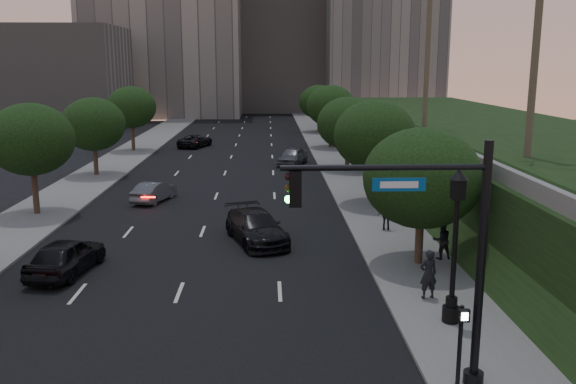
{
  "coord_description": "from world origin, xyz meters",
  "views": [
    {
      "loc": [
        3.55,
        -17.96,
        8.92
      ],
      "look_at": [
        4.41,
        7.25,
        3.6
      ],
      "focal_mm": 38.0,
      "sensor_mm": 36.0,
      "label": 1
    }
  ],
  "objects_px": {
    "street_lamp": "(454,253)",
    "pedestrian_b": "(442,240)",
    "traffic_signal_mast": "(441,264)",
    "pedestrian_a": "(428,274)",
    "sedan_far_left": "(195,141)",
    "sedan_near_right": "(256,227)",
    "sedan_far_right": "(293,156)",
    "sedan_near_left": "(66,256)",
    "pedestrian_c": "(387,215)",
    "sedan_mid_left": "(154,192)"
  },
  "relations": [
    {
      "from": "sedan_near_right",
      "to": "pedestrian_a",
      "type": "xyz_separation_m",
      "value": [
        6.67,
        -8.2,
        0.31
      ]
    },
    {
      "from": "street_lamp",
      "to": "traffic_signal_mast",
      "type": "bearing_deg",
      "value": -112.12
    },
    {
      "from": "sedan_mid_left",
      "to": "sedan_near_right",
      "type": "xyz_separation_m",
      "value": [
        6.88,
        -9.6,
        0.13
      ]
    },
    {
      "from": "sedan_near_left",
      "to": "pedestrian_c",
      "type": "bearing_deg",
      "value": -148.53
    },
    {
      "from": "traffic_signal_mast",
      "to": "pedestrian_a",
      "type": "height_order",
      "value": "traffic_signal_mast"
    },
    {
      "from": "sedan_mid_left",
      "to": "sedan_far_left",
      "type": "height_order",
      "value": "sedan_far_left"
    },
    {
      "from": "sedan_far_left",
      "to": "traffic_signal_mast",
      "type": "bearing_deg",
      "value": 123.68
    },
    {
      "from": "sedan_far_left",
      "to": "pedestrian_b",
      "type": "height_order",
      "value": "pedestrian_b"
    },
    {
      "from": "traffic_signal_mast",
      "to": "pedestrian_a",
      "type": "relative_size",
      "value": 3.66
    },
    {
      "from": "sedan_mid_left",
      "to": "pedestrian_a",
      "type": "height_order",
      "value": "pedestrian_a"
    },
    {
      "from": "sedan_far_right",
      "to": "traffic_signal_mast",
      "type": "bearing_deg",
      "value": -67.09
    },
    {
      "from": "pedestrian_a",
      "to": "pedestrian_c",
      "type": "height_order",
      "value": "pedestrian_a"
    },
    {
      "from": "sedan_near_right",
      "to": "pedestrian_a",
      "type": "distance_m",
      "value": 10.57
    },
    {
      "from": "street_lamp",
      "to": "pedestrian_b",
      "type": "xyz_separation_m",
      "value": [
        1.62,
        6.92,
        -1.6
      ]
    },
    {
      "from": "sedan_far_right",
      "to": "pedestrian_a",
      "type": "xyz_separation_m",
      "value": [
        3.83,
        -32.32,
        0.31
      ]
    },
    {
      "from": "sedan_near_left",
      "to": "pedestrian_a",
      "type": "relative_size",
      "value": 2.45
    },
    {
      "from": "sedan_near_right",
      "to": "street_lamp",
      "type": "bearing_deg",
      "value": -74.48
    },
    {
      "from": "pedestrian_b",
      "to": "sedan_mid_left",
      "type": "bearing_deg",
      "value": -47.33
    },
    {
      "from": "sedan_far_left",
      "to": "street_lamp",
      "type": "bearing_deg",
      "value": 126.78
    },
    {
      "from": "sedan_near_left",
      "to": "sedan_near_right",
      "type": "bearing_deg",
      "value": -141.35
    },
    {
      "from": "sedan_near_right",
      "to": "sedan_far_right",
      "type": "distance_m",
      "value": 24.3
    },
    {
      "from": "sedan_far_left",
      "to": "pedestrian_a",
      "type": "relative_size",
      "value": 2.59
    },
    {
      "from": "pedestrian_a",
      "to": "traffic_signal_mast",
      "type": "bearing_deg",
      "value": 66.11
    },
    {
      "from": "street_lamp",
      "to": "sedan_near_left",
      "type": "xyz_separation_m",
      "value": [
        -15.04,
        5.84,
        -1.83
      ]
    },
    {
      "from": "traffic_signal_mast",
      "to": "sedan_mid_left",
      "type": "relative_size",
      "value": 1.73
    },
    {
      "from": "pedestrian_b",
      "to": "traffic_signal_mast",
      "type": "bearing_deg",
      "value": 66.29
    },
    {
      "from": "traffic_signal_mast",
      "to": "sedan_far_right",
      "type": "bearing_deg",
      "value": 93.52
    },
    {
      "from": "traffic_signal_mast",
      "to": "street_lamp",
      "type": "distance_m",
      "value": 4.62
    },
    {
      "from": "sedan_near_right",
      "to": "sedan_near_left",
      "type": "bearing_deg",
      "value": -169.0
    },
    {
      "from": "sedan_near_left",
      "to": "pedestrian_c",
      "type": "relative_size",
      "value": 2.95
    },
    {
      "from": "sedan_near_left",
      "to": "sedan_far_right",
      "type": "relative_size",
      "value": 1.01
    },
    {
      "from": "street_lamp",
      "to": "sedan_far_left",
      "type": "height_order",
      "value": "street_lamp"
    },
    {
      "from": "sedan_near_right",
      "to": "pedestrian_a",
      "type": "height_order",
      "value": "pedestrian_a"
    },
    {
      "from": "traffic_signal_mast",
      "to": "street_lamp",
      "type": "xyz_separation_m",
      "value": [
        1.7,
        4.17,
        -1.04
      ]
    },
    {
      "from": "sedan_near_left",
      "to": "pedestrian_b",
      "type": "relative_size",
      "value": 2.64
    },
    {
      "from": "traffic_signal_mast",
      "to": "sedan_near_left",
      "type": "xyz_separation_m",
      "value": [
        -13.34,
        10.01,
        -2.87
      ]
    },
    {
      "from": "street_lamp",
      "to": "sedan_mid_left",
      "type": "distance_m",
      "value": 24.35
    },
    {
      "from": "sedan_mid_left",
      "to": "sedan_far_right",
      "type": "bearing_deg",
      "value": -106.26
    },
    {
      "from": "sedan_mid_left",
      "to": "sedan_near_right",
      "type": "distance_m",
      "value": 11.81
    },
    {
      "from": "street_lamp",
      "to": "sedan_far_right",
      "type": "bearing_deg",
      "value": 96.74
    },
    {
      "from": "sedan_near_left",
      "to": "pedestrian_b",
      "type": "xyz_separation_m",
      "value": [
        16.65,
        1.09,
        0.24
      ]
    },
    {
      "from": "sedan_near_left",
      "to": "sedan_near_right",
      "type": "relative_size",
      "value": 0.86
    },
    {
      "from": "sedan_far_right",
      "to": "pedestrian_a",
      "type": "distance_m",
      "value": 32.55
    },
    {
      "from": "sedan_far_left",
      "to": "pedestrian_c",
      "type": "height_order",
      "value": "pedestrian_c"
    },
    {
      "from": "pedestrian_a",
      "to": "sedan_near_right",
      "type": "bearing_deg",
      "value": -61.9
    },
    {
      "from": "traffic_signal_mast",
      "to": "street_lamp",
      "type": "relative_size",
      "value": 1.25
    },
    {
      "from": "traffic_signal_mast",
      "to": "sedan_far_left",
      "type": "distance_m",
      "value": 52.49
    },
    {
      "from": "sedan_far_left",
      "to": "sedan_near_right",
      "type": "distance_m",
      "value": 37.07
    },
    {
      "from": "sedan_far_left",
      "to": "pedestrian_a",
      "type": "height_order",
      "value": "pedestrian_a"
    },
    {
      "from": "traffic_signal_mast",
      "to": "sedan_far_right",
      "type": "height_order",
      "value": "traffic_signal_mast"
    }
  ]
}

